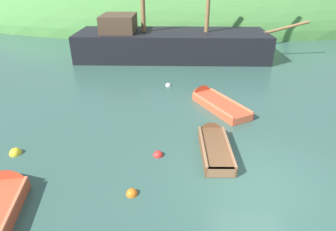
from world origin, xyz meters
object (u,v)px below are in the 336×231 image
object	(u,v)px
rowboat_far	(213,144)
buoy_red	(158,155)
rowboat_near_dock	(213,102)
buoy_white	(168,86)
sailing_ship	(170,48)
buoy_yellow	(16,153)
buoy_orange	(132,194)

from	to	relation	value
rowboat_far	buoy_red	distance (m)	2.01
rowboat_near_dock	buoy_white	xyz separation A→B (m)	(-2.20, 2.22, -0.11)
sailing_ship	rowboat_near_dock	bearing A→B (deg)	-74.62
sailing_ship	buoy_yellow	distance (m)	12.94
rowboat_near_dock	rowboat_far	size ratio (longest dim) A/B	1.20
buoy_orange	buoy_yellow	size ratio (longest dim) A/B	0.80
buoy_orange	buoy_red	bearing A→B (deg)	73.18
sailing_ship	buoy_yellow	world-z (taller)	sailing_ship
rowboat_near_dock	buoy_orange	world-z (taller)	rowboat_near_dock
rowboat_near_dock	buoy_orange	bearing A→B (deg)	124.60
rowboat_far	buoy_white	world-z (taller)	rowboat_far
rowboat_near_dock	buoy_red	distance (m)	4.74
sailing_ship	rowboat_near_dock	xyz separation A→B (m)	(2.40, -7.67, -0.58)
buoy_yellow	buoy_red	bearing A→B (deg)	2.02
rowboat_far	buoy_orange	world-z (taller)	rowboat_far
rowboat_far	buoy_orange	size ratio (longest dim) A/B	9.62
rowboat_far	buoy_yellow	world-z (taller)	rowboat_far
buoy_yellow	rowboat_far	bearing A→B (deg)	6.92
buoy_orange	buoy_red	size ratio (longest dim) A/B	0.96
sailing_ship	rowboat_near_dock	world-z (taller)	sailing_ship
buoy_white	rowboat_near_dock	bearing A→B (deg)	-45.25
buoy_white	sailing_ship	bearing A→B (deg)	92.12
rowboat_near_dock	rowboat_far	bearing A→B (deg)	144.53
rowboat_near_dock	buoy_yellow	size ratio (longest dim) A/B	9.22
buoy_yellow	buoy_orange	bearing A→B (deg)	-21.64
rowboat_far	buoy_white	bearing A→B (deg)	15.48
rowboat_far	buoy_orange	xyz separation A→B (m)	(-2.47, -2.53, -0.11)
buoy_red	rowboat_near_dock	bearing A→B (deg)	62.82
buoy_red	rowboat_far	bearing A→B (deg)	18.86
sailing_ship	buoy_yellow	bearing A→B (deg)	-112.98
buoy_red	buoy_white	xyz separation A→B (m)	(-0.03, 6.43, 0.00)
buoy_white	buoy_orange	bearing A→B (deg)	-93.70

